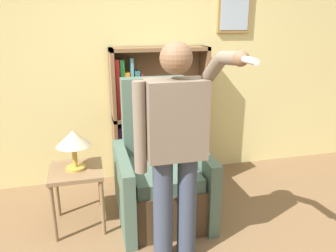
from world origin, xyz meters
The scene contains 6 objects.
wall_back centered at (0.01, 2.03, 1.40)m, with size 8.00×0.11×2.80m.
bookcase centered at (-0.03, 1.87, 0.75)m, with size 1.09×0.28×1.56m.
armchair centered at (-0.07, 1.08, 0.39)m, with size 0.83×0.88×1.31m.
person_standing centered at (-0.11, 0.40, 0.98)m, with size 0.57×0.78×1.70m.
side_table centered at (-0.84, 1.08, 0.48)m, with size 0.47×0.47×0.57m.
table_lamp centered at (-0.84, 1.08, 0.84)m, with size 0.30×0.30×0.36m.
Camera 1 is at (-0.70, -1.71, 1.82)m, focal length 35.00 mm.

